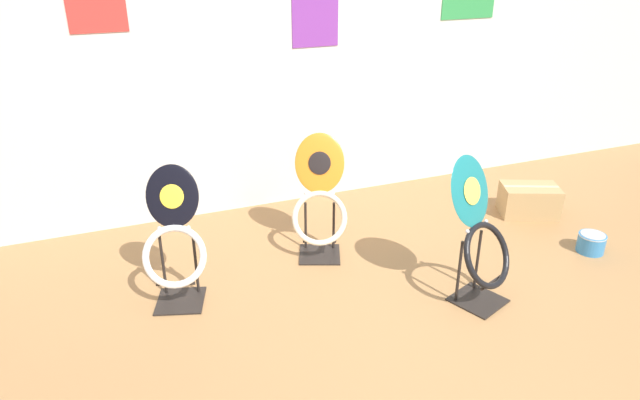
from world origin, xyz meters
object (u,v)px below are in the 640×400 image
at_px(paint_can, 591,242).
at_px(storage_box, 529,200).
at_px(toilet_seat_display_orange_sun, 320,202).
at_px(toilet_seat_display_jazz_black, 175,243).
at_px(toilet_seat_display_teal_sax, 480,237).

height_order(paint_can, storage_box, storage_box).
bearing_deg(paint_can, toilet_seat_display_orange_sun, 158.77).
bearing_deg(paint_can, storage_box, 90.01).
distance_m(toilet_seat_display_jazz_black, paint_can, 2.83).
bearing_deg(toilet_seat_display_teal_sax, paint_can, 9.11).
height_order(toilet_seat_display_teal_sax, toilet_seat_display_orange_sun, toilet_seat_display_teal_sax).
distance_m(toilet_seat_display_teal_sax, paint_can, 1.18).
bearing_deg(toilet_seat_display_jazz_black, toilet_seat_display_orange_sun, 12.62).
height_order(toilet_seat_display_teal_sax, storage_box, toilet_seat_display_teal_sax).
bearing_deg(storage_box, toilet_seat_display_orange_sun, 178.79).
xyz_separation_m(toilet_seat_display_orange_sun, storage_box, (1.77, -0.04, -0.27)).
xyz_separation_m(toilet_seat_display_teal_sax, toilet_seat_display_orange_sun, (-0.66, 0.87, -0.04)).
distance_m(toilet_seat_display_teal_sax, toilet_seat_display_jazz_black, 1.78).
bearing_deg(toilet_seat_display_teal_sax, toilet_seat_display_orange_sun, 127.38).
relative_size(toilet_seat_display_jazz_black, paint_can, 4.40).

